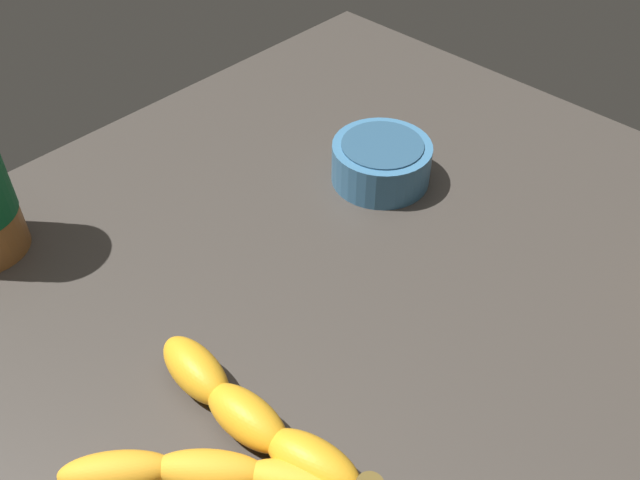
{
  "coord_description": "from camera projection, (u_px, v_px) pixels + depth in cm",
  "views": [
    {
      "loc": [
        -34.54,
        -30.74,
        46.92
      ],
      "look_at": [
        -1.8,
        0.55,
        4.6
      ],
      "focal_mm": 38.89,
      "sensor_mm": 36.0,
      "label": 1
    }
  ],
  "objects": [
    {
      "name": "ground_plane",
      "position": [
        337.0,
        285.0,
        0.67
      ],
      "size": [
        83.93,
        73.27,
        4.42
      ],
      "primitive_type": "cube",
      "color": "#38332D"
    },
    {
      "name": "small_bowl",
      "position": [
        381.0,
        161.0,
        0.74
      ],
      "size": [
        10.66,
        10.66,
        4.64
      ],
      "color": "teal",
      "rests_on": "ground_plane"
    }
  ]
}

